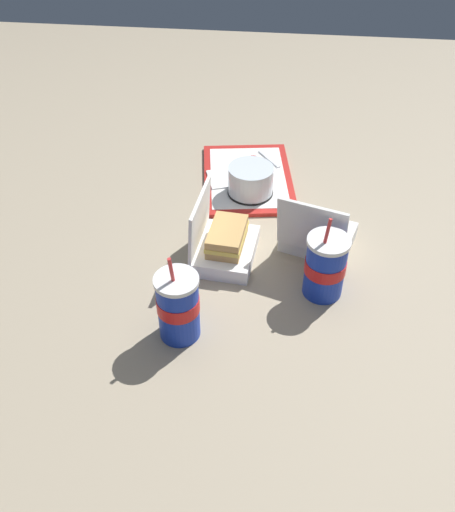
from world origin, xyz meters
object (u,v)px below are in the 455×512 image
object	(u,v)px
food_tray	(248,178)
soda_cup_left	(325,266)
soda_cup_front	(178,306)
plastic_fork	(269,159)
clamshell_hotdog_front	(318,233)
ketchup_cup	(253,161)
clamshell_sandwich_corner	(224,243)
cake_container	(251,181)

from	to	relation	value
food_tray	soda_cup_left	distance (m)	0.51
soda_cup_front	soda_cup_left	xyz separation A→B (m)	(-0.17, 0.31, -0.00)
plastic_fork	clamshell_hotdog_front	xyz separation A→B (m)	(0.39, 0.14, 0.03)
food_tray	ketchup_cup	xyz separation A→B (m)	(-0.06, 0.01, 0.02)
food_tray	plastic_fork	distance (m)	0.12
food_tray	soda_cup_front	xyz separation A→B (m)	(0.62, -0.10, 0.08)
food_tray	clamshell_sandwich_corner	size ratio (longest dim) A/B	2.01
soda_cup_front	soda_cup_left	size ratio (longest dim) A/B	1.02
soda_cup_left	clamshell_hotdog_front	bearing A→B (deg)	-176.14
cake_container	ketchup_cup	distance (m)	0.15
food_tray	clamshell_hotdog_front	bearing A→B (deg)	35.50
food_tray	soda_cup_front	world-z (taller)	soda_cup_front
ketchup_cup	soda_cup_front	world-z (taller)	soda_cup_front
ketchup_cup	soda_cup_front	distance (m)	0.69
clamshell_sandwich_corner	plastic_fork	bearing A→B (deg)	169.01
food_tray	soda_cup_left	bearing A→B (deg)	25.25
plastic_fork	cake_container	bearing A→B (deg)	-49.80
clamshell_hotdog_front	soda_cup_front	xyz separation A→B (m)	(0.33, -0.30, 0.04)
ketchup_cup	clamshell_hotdog_front	xyz separation A→B (m)	(0.35, 0.19, 0.02)
plastic_fork	clamshell_sandwich_corner	bearing A→B (deg)	-47.48
ketchup_cup	clamshell_sandwich_corner	distance (m)	0.42
clamshell_sandwich_corner	food_tray	bearing A→B (deg)	175.09
cake_container	plastic_fork	xyz separation A→B (m)	(-0.19, 0.04, -0.04)
ketchup_cup	soda_cup_left	bearing A→B (deg)	21.57
plastic_fork	clamshell_hotdog_front	distance (m)	0.41
soda_cup_front	clamshell_sandwich_corner	bearing A→B (deg)	165.94
food_tray	clamshell_hotdog_front	xyz separation A→B (m)	(0.28, 0.20, 0.04)
clamshell_hotdog_front	clamshell_sandwich_corner	size ratio (longest dim) A/B	1.10
plastic_fork	soda_cup_left	world-z (taller)	soda_cup_left
clamshell_hotdog_front	soda_cup_left	distance (m)	0.17
clamshell_sandwich_corner	clamshell_hotdog_front	bearing A→B (deg)	106.78
ketchup_cup	soda_cup_left	distance (m)	0.56
cake_container	plastic_fork	bearing A→B (deg)	166.69
ketchup_cup	clamshell_sandwich_corner	bearing A→B (deg)	-5.47
plastic_fork	soda_cup_left	size ratio (longest dim) A/B	0.50
clamshell_sandwich_corner	soda_cup_left	bearing A→B (deg)	67.87
clamshell_hotdog_front	clamshell_sandwich_corner	distance (m)	0.24
plastic_fork	soda_cup_left	bearing A→B (deg)	-20.82
plastic_fork	ketchup_cup	bearing A→B (deg)	-88.15
cake_container	clamshell_hotdog_front	world-z (taller)	clamshell_hotdog_front
ketchup_cup	plastic_fork	distance (m)	0.06
food_tray	soda_cup_front	size ratio (longest dim) A/B	1.81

